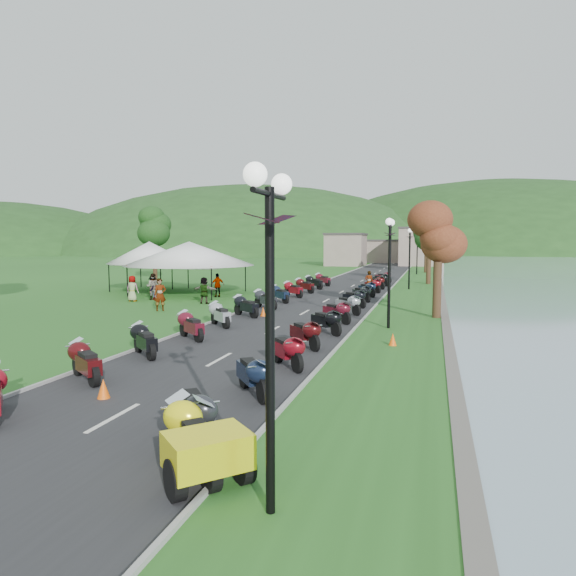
% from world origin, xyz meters
% --- Properties ---
extents(road, '(7.00, 120.00, 0.02)m').
position_xyz_m(road, '(0.00, 40.00, 0.01)').
color(road, '#2A2A2C').
rests_on(road, ground).
extents(hills_backdrop, '(360.00, 120.00, 76.00)m').
position_xyz_m(hills_backdrop, '(0.00, 200.00, 0.00)').
color(hills_backdrop, '#285621').
rests_on(hills_backdrop, ground).
extents(far_building, '(18.00, 16.00, 5.00)m').
position_xyz_m(far_building, '(-2.00, 85.00, 2.50)').
color(far_building, gray).
rests_on(far_building, ground).
extents(yellow_trike, '(2.90, 2.89, 1.15)m').
position_xyz_m(yellow_trike, '(3.00, 2.00, 0.58)').
color(yellow_trike, '#FAEF12').
rests_on(yellow_trike, ground).
extents(moto_row_left, '(2.60, 45.10, 1.10)m').
position_xyz_m(moto_row_left, '(-2.66, 17.97, 0.55)').
color(moto_row_left, '#331411').
rests_on(moto_row_left, ground).
extents(moto_row_right, '(2.60, 42.81, 1.10)m').
position_xyz_m(moto_row_right, '(2.41, 23.61, 0.55)').
color(moto_row_right, '#331411').
rests_on(moto_row_right, ground).
extents(streetlamp_near, '(1.40, 1.40, 5.00)m').
position_xyz_m(streetlamp_near, '(4.70, 1.08, 2.50)').
color(streetlamp_near, black).
rests_on(streetlamp_near, ground).
extents(vendor_tent_main, '(6.55, 6.55, 4.00)m').
position_xyz_m(vendor_tent_main, '(-10.86, 29.44, 2.00)').
color(vendor_tent_main, white).
rests_on(vendor_tent_main, ground).
extents(vendor_tent_side, '(4.58, 4.58, 4.00)m').
position_xyz_m(vendor_tent_side, '(-15.51, 31.53, 2.00)').
color(vendor_tent_side, white).
rests_on(vendor_tent_side, ground).
extents(tree_lakeside, '(2.43, 2.43, 6.74)m').
position_xyz_m(tree_lakeside, '(7.15, 22.02, 3.37)').
color(tree_lakeside, '#21501B').
rests_on(tree_lakeside, ground).
extents(pedestrian_a, '(0.85, 0.82, 1.89)m').
position_xyz_m(pedestrian_a, '(-8.24, 20.47, 0.00)').
color(pedestrian_a, slate).
rests_on(pedestrian_a, ground).
extents(pedestrian_b, '(0.98, 0.70, 1.82)m').
position_xyz_m(pedestrian_b, '(-11.61, 25.35, 0.00)').
color(pedestrian_b, slate).
rests_on(pedestrian_b, ground).
extents(pedestrian_c, '(0.71, 1.14, 1.65)m').
position_xyz_m(pedestrian_c, '(-11.62, 25.37, 0.00)').
color(pedestrian_c, slate).
rests_on(pedestrian_c, ground).
extents(traffic_cone_near, '(0.34, 0.34, 0.52)m').
position_xyz_m(traffic_cone_near, '(-1.13, 5.20, 0.26)').
color(traffic_cone_near, '#F2590C').
rests_on(traffic_cone_near, ground).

